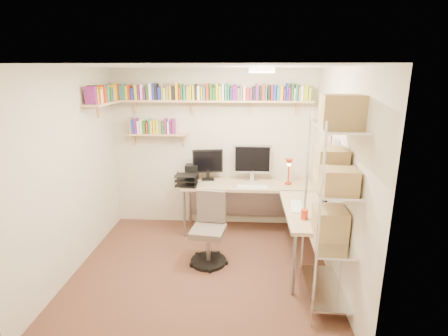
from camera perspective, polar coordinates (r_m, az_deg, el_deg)
The scene contains 6 objects.
ground at distance 4.66m, azimuth -3.56°, elevation -16.19°, with size 3.20×3.20×0.00m, color #4F2E22.
room_shell at distance 4.07m, azimuth -3.86°, elevation 2.70°, with size 3.24×3.04×2.52m.
wall_shelves at distance 5.34m, azimuth -6.90°, elevation 10.87°, with size 3.12×1.09×0.80m.
corner_desk at distance 5.14m, azimuth 4.84°, elevation -3.50°, with size 2.17×2.01×1.37m.
office_chair at distance 4.66m, azimuth -2.44°, elevation -10.64°, with size 0.50×0.51×0.95m.
wire_rack at distance 3.68m, azimuth 17.51°, elevation -2.08°, with size 0.46×0.90×2.24m.
Camera 1 is at (0.51, -3.94, 2.44)m, focal length 28.00 mm.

